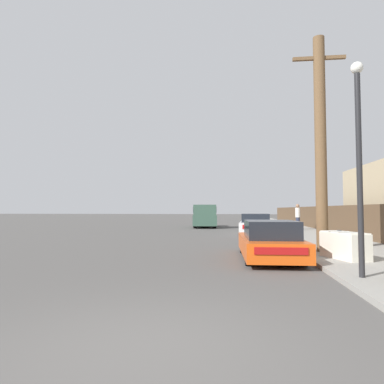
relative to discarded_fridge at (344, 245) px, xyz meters
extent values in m
plane|color=#4F4C49|center=(-4.20, -6.73, -0.51)|extent=(220.00, 220.00, 0.00)
cube|color=gray|center=(1.10, 16.77, -0.45)|extent=(4.20, 63.00, 0.12)
cube|color=silver|center=(0.00, 0.00, -0.01)|extent=(1.08, 1.71, 0.75)
cube|color=white|center=(0.00, 0.00, 0.37)|extent=(1.03, 1.64, 0.03)
cube|color=#333335|center=(0.02, 0.52, 0.40)|extent=(0.09, 0.20, 0.02)
cube|color=gray|center=(-0.08, 0.24, 0.39)|extent=(0.64, 0.26, 0.01)
cube|color=gray|center=(0.07, -0.23, 0.39)|extent=(0.64, 0.26, 0.01)
cube|color=#E05114|center=(-2.10, 0.56, -0.09)|extent=(1.82, 4.46, 0.53)
cube|color=black|center=(-2.09, 0.16, 0.44)|extent=(1.52, 2.16, 0.53)
cube|color=#B21414|center=(-2.04, -1.67, 0.00)|extent=(1.34, 0.06, 0.19)
cylinder|color=black|center=(-2.87, 1.91, -0.17)|extent=(0.22, 0.68, 0.67)
cylinder|color=black|center=(-1.39, 1.94, -0.17)|extent=(0.22, 0.68, 0.67)
cylinder|color=black|center=(-2.80, -0.83, -0.17)|extent=(0.22, 0.68, 0.67)
cylinder|color=black|center=(-1.33, -0.79, -0.17)|extent=(0.22, 0.68, 0.67)
cube|color=silver|center=(-1.81, 10.82, -0.04)|extent=(2.12, 4.34, 0.64)
cube|color=black|center=(-1.82, 10.65, 0.53)|extent=(1.75, 2.47, 0.50)
cube|color=#B21414|center=(-1.94, 8.69, 0.08)|extent=(1.45, 0.12, 0.22)
cylinder|color=black|center=(-2.54, 12.18, -0.17)|extent=(0.24, 0.68, 0.67)
cylinder|color=black|center=(-0.92, 12.08, -0.17)|extent=(0.24, 0.68, 0.67)
cylinder|color=black|center=(-2.70, 9.56, -0.17)|extent=(0.24, 0.68, 0.67)
cylinder|color=black|center=(-1.08, 9.46, -0.17)|extent=(0.24, 0.68, 0.67)
cube|color=#385647|center=(-5.56, 19.32, 0.14)|extent=(2.32, 5.41, 0.88)
cube|color=#385647|center=(-5.46, 17.87, 1.00)|extent=(2.00, 2.50, 0.84)
cube|color=black|center=(-5.46, 17.87, 1.03)|extent=(2.03, 2.46, 0.46)
cylinder|color=black|center=(-4.64, 17.74, -0.09)|extent=(0.32, 0.85, 0.84)
cylinder|color=black|center=(-6.26, 17.63, -0.09)|extent=(0.32, 0.85, 0.84)
cylinder|color=black|center=(-4.87, 21.01, -0.09)|extent=(0.32, 0.85, 0.84)
cylinder|color=black|center=(-6.49, 20.90, -0.09)|extent=(0.32, 0.85, 0.84)
cylinder|color=brown|center=(-0.18, 1.69, 3.36)|extent=(0.39, 0.39, 7.49)
cube|color=brown|center=(-0.18, 1.69, 6.36)|extent=(1.80, 0.12, 0.12)
cylinder|color=#232326|center=(-0.54, -2.83, 1.81)|extent=(0.12, 0.12, 4.39)
sphere|color=white|center=(-0.54, -2.83, 4.13)|extent=(0.26, 0.26, 0.26)
cube|color=brown|center=(3.05, 14.67, 0.44)|extent=(0.08, 46.07, 1.66)
cylinder|color=#282D42|center=(1.43, 14.59, 0.05)|extent=(0.28, 0.28, 0.87)
cylinder|color=beige|center=(1.43, 14.59, 0.82)|extent=(0.34, 0.34, 0.69)
sphere|color=#8C664C|center=(1.43, 14.59, 1.30)|extent=(0.26, 0.26, 0.26)
camera|label=1|loc=(-3.28, -10.49, 1.05)|focal=32.00mm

